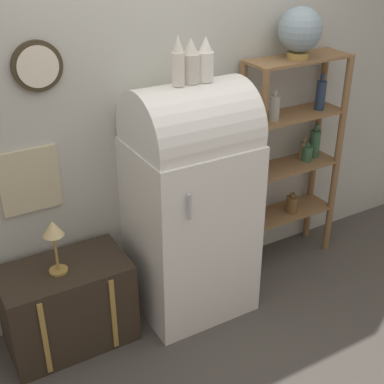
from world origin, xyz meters
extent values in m
plane|color=#4C4742|center=(0.00, 0.00, 0.00)|extent=(12.00, 12.00, 0.00)
cube|color=#B7B7AD|center=(0.00, 0.58, 1.35)|extent=(7.00, 0.05, 2.70)
cylinder|color=#382D1E|center=(-0.78, 0.54, 1.70)|extent=(0.28, 0.03, 0.28)
cylinder|color=beige|center=(-0.78, 0.52, 1.70)|extent=(0.23, 0.01, 0.23)
cube|color=#C6B793|center=(-0.91, 0.54, 1.04)|extent=(0.35, 0.02, 0.39)
cube|color=white|center=(0.00, 0.24, 0.60)|extent=(0.72, 0.62, 1.21)
cylinder|color=white|center=(0.00, 0.24, 1.27)|extent=(0.71, 0.59, 0.59)
cylinder|color=#B7B7BC|center=(-0.20, -0.09, 0.97)|extent=(0.02, 0.02, 0.16)
cube|color=#33281E|center=(-0.85, 0.29, 0.28)|extent=(0.76, 0.44, 0.56)
cube|color=#AD8942|center=(-1.06, 0.06, 0.28)|extent=(0.03, 0.01, 0.50)
cube|color=#AD8942|center=(-0.64, 0.06, 0.28)|extent=(0.03, 0.01, 0.50)
cylinder|color=olive|center=(0.56, 0.26, 0.79)|extent=(0.05, 0.05, 1.57)
cylinder|color=olive|center=(1.28, 0.26, 0.79)|extent=(0.05, 0.05, 1.57)
cylinder|color=olive|center=(0.56, 0.51, 0.79)|extent=(0.05, 0.05, 1.57)
cylinder|color=olive|center=(1.28, 0.51, 0.79)|extent=(0.05, 0.05, 1.57)
cube|color=olive|center=(0.92, 0.38, 0.38)|extent=(0.75, 0.27, 0.02)
cube|color=olive|center=(0.92, 0.38, 0.78)|extent=(0.75, 0.27, 0.02)
cube|color=olive|center=(0.92, 0.38, 1.17)|extent=(0.75, 0.27, 0.02)
cube|color=olive|center=(0.92, 0.38, 1.56)|extent=(0.75, 0.27, 0.02)
cylinder|color=#7F6647|center=(1.08, 0.41, 0.85)|extent=(0.07, 0.07, 0.13)
cylinder|color=#7F6647|center=(1.08, 0.41, 0.94)|extent=(0.03, 0.03, 0.03)
cylinder|color=#9E998E|center=(0.71, 0.35, 1.27)|extent=(0.07, 0.07, 0.17)
cylinder|color=#9E998E|center=(0.71, 0.35, 1.37)|extent=(0.03, 0.03, 0.04)
cylinder|color=#23334C|center=(1.13, 0.36, 1.28)|extent=(0.07, 0.07, 0.21)
cylinder|color=#23334C|center=(1.13, 0.36, 1.41)|extent=(0.03, 0.03, 0.05)
cylinder|color=brown|center=(0.96, 0.36, 0.46)|extent=(0.09, 0.09, 0.12)
cylinder|color=brown|center=(0.96, 0.36, 0.53)|extent=(0.04, 0.04, 0.03)
cylinder|color=#335B3D|center=(1.08, 0.38, 0.84)|extent=(0.08, 0.08, 0.11)
cylinder|color=#335B3D|center=(1.08, 0.38, 0.91)|extent=(0.03, 0.03, 0.03)
cylinder|color=#335B3D|center=(1.18, 0.41, 0.89)|extent=(0.08, 0.08, 0.21)
cylinder|color=#335B3D|center=(1.18, 0.41, 1.02)|extent=(0.03, 0.03, 0.05)
cylinder|color=#AD8942|center=(0.90, 0.37, 1.59)|extent=(0.15, 0.15, 0.04)
sphere|color=#7F939E|center=(0.90, 0.37, 1.76)|extent=(0.29, 0.29, 0.29)
cylinder|color=silver|center=(-0.09, 0.23, 1.66)|extent=(0.07, 0.07, 0.19)
cone|color=silver|center=(-0.09, 0.23, 1.80)|extent=(0.06, 0.06, 0.10)
cylinder|color=beige|center=(0.01, 0.25, 1.65)|extent=(0.11, 0.11, 0.16)
cone|color=beige|center=(0.01, 0.25, 1.77)|extent=(0.09, 0.09, 0.09)
cylinder|color=white|center=(0.09, 0.23, 1.65)|extent=(0.09, 0.09, 0.17)
cone|color=white|center=(0.09, 0.23, 1.78)|extent=(0.08, 0.08, 0.09)
cylinder|color=#AD8942|center=(-0.88, 0.26, 0.57)|extent=(0.11, 0.11, 0.02)
cylinder|color=#AD8942|center=(-0.88, 0.26, 0.69)|extent=(0.02, 0.02, 0.24)
cone|color=#DBC184|center=(-0.88, 0.26, 0.86)|extent=(0.12, 0.12, 0.09)
camera|label=1|loc=(-1.50, -2.35, 2.42)|focal=50.00mm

